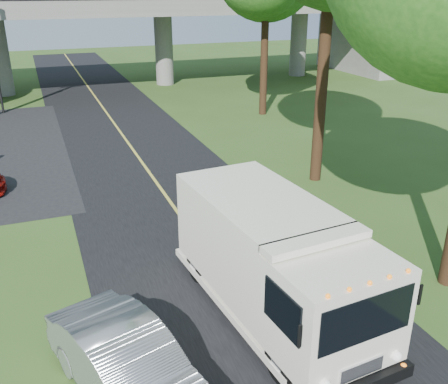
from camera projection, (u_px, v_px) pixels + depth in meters
ground at (280, 357)px, 10.71m from camera, size 120.00×120.00×0.00m
road at (162, 191)px, 19.32m from camera, size 7.00×90.00×0.02m
lane_line at (162, 190)px, 19.31m from camera, size 0.12×90.00×0.01m
overpass at (83, 27)px, 36.53m from camera, size 54.00×10.00×7.30m
step_van at (273, 258)px, 11.60m from camera, size 3.03×6.82×2.78m
silver_sedan at (129, 368)px, 9.36m from camera, size 2.86×4.69×1.46m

